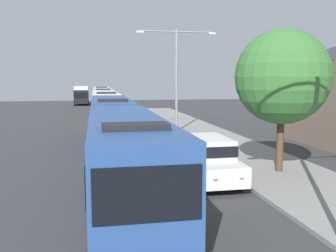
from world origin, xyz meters
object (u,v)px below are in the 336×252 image
bus_middle (106,106)px  bus_fourth_in_line (103,100)px  bus_rear (101,96)px  roadside_tree (282,77)px  white_suv (208,157)px  box_truck_oncoming (82,95)px  streetlamp_mid (177,69)px  bus_lead (126,155)px  bus_second_in_line (111,119)px

bus_middle → bus_fourth_in_line: size_ratio=0.95×
bus_rear → roadside_tree: size_ratio=1.86×
bus_middle → white_suv: bearing=-80.9°
box_truck_oncoming → bus_fourth_in_line: bearing=-78.6°
bus_middle → roadside_tree: (7.25, -22.51, 2.77)m
roadside_tree → streetlamp_mid: bearing=97.6°
bus_lead → streetlamp_mid: 17.55m
white_suv → roadside_tree: 4.95m
bus_fourth_in_line → bus_second_in_line: bearing=-90.0°
bus_fourth_in_line → roadside_tree: size_ratio=1.80×
bus_rear → white_suv: (3.70, -47.85, -0.66)m
bus_second_in_line → bus_fourth_in_line: 24.97m
bus_lead → roadside_tree: bearing=18.8°
bus_rear → white_suv: 47.99m
roadside_tree → bus_lead: bearing=-161.2°
white_suv → box_truck_oncoming: bearing=97.7°
bus_rear → roadside_tree: 48.02m
bus_middle → bus_rear: (0.00, 24.88, 0.00)m
bus_fourth_in_line → white_suv: 35.70m
bus_middle → roadside_tree: bearing=-72.2°
box_truck_oncoming → bus_middle: bearing=-83.5°
bus_middle → streetlamp_mid: streetlamp_mid is taller
bus_fourth_in_line → white_suv: bus_fourth_in_line is taller
bus_second_in_line → bus_rear: bearing=90.0°
bus_second_in_line → white_suv: 11.19m
bus_fourth_in_line → streetlamp_mid: size_ratio=1.43×
bus_second_in_line → streetlamp_mid: (5.40, 3.78, 3.48)m
bus_middle → streetlamp_mid: size_ratio=1.35×
box_truck_oncoming → bus_lead: bearing=-86.5°
roadside_tree → bus_second_in_line: bearing=125.7°
streetlamp_mid → roadside_tree: (1.85, -13.87, -0.71)m
streetlamp_mid → bus_fourth_in_line: bearing=104.3°
bus_lead → roadside_tree: (7.25, 2.46, 2.77)m
bus_rear → box_truck_oncoming: bus_rear is taller
bus_rear → box_truck_oncoming: 5.18m
streetlamp_mid → roadside_tree: size_ratio=1.26×
bus_second_in_line → roadside_tree: size_ratio=1.73×
bus_lead → roadside_tree: size_ratio=1.80×
bus_rear → white_suv: bearing=-85.6°
bus_second_in_line → bus_rear: same height
bus_middle → white_suv: (3.70, -22.97, -0.66)m
bus_rear → white_suv: bus_rear is taller
bus_second_in_line → bus_fourth_in_line: (0.00, 24.97, 0.00)m
bus_lead → bus_middle: 24.98m
white_suv → streetlamp_mid: size_ratio=0.61×
bus_lead → white_suv: bus_lead is taller
bus_middle → roadside_tree: roadside_tree is taller
bus_second_in_line → streetlamp_mid: 7.45m
bus_lead → box_truck_oncoming: (-3.30, 53.84, 0.01)m
bus_second_in_line → bus_middle: (-0.00, 12.43, -0.00)m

